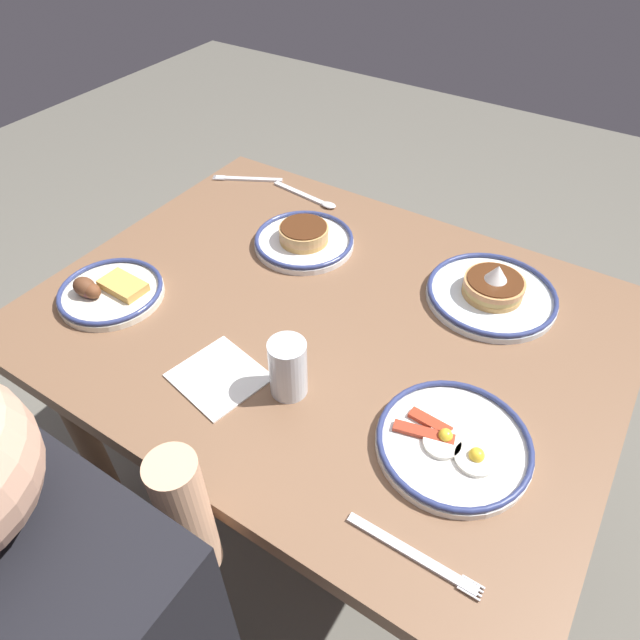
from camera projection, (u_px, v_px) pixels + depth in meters
ground_plane at (324, 496)px, 1.63m from camera, size 6.00×6.00×0.00m
dining_table at (325, 345)px, 1.19m from camera, size 1.15×0.89×0.72m
plate_near_main at (304, 239)px, 1.29m from camera, size 0.23×0.23×0.05m
plate_center_pancakes at (492, 292)px, 1.15m from camera, size 0.27×0.27×0.09m
plate_far_companion at (109, 292)px, 1.16m from camera, size 0.22×0.22×0.05m
plate_far_side at (454, 443)px, 0.89m from camera, size 0.25×0.25×0.04m
drinking_glass at (288, 370)px, 0.95m from camera, size 0.07×0.07×0.11m
paper_napkin at (219, 377)px, 1.01m from camera, size 0.18×0.17×0.00m
fork_near at (247, 179)px, 1.52m from camera, size 0.18×0.11×0.01m
fork_far at (413, 554)px, 0.77m from camera, size 0.20×0.02×0.01m
tea_spoon at (313, 199)px, 1.45m from camera, size 0.20×0.04×0.01m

